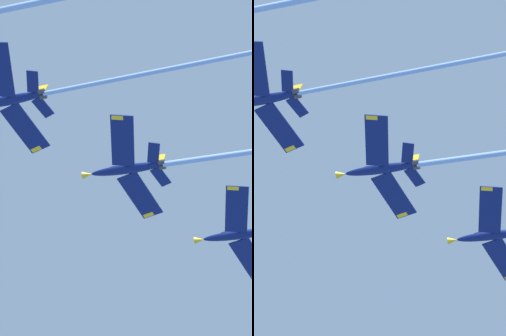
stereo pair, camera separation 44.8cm
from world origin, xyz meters
The scene contains 2 objects.
jet_second centered at (0.58, -5.06, 107.95)m, with size 34.66×34.64×9.38m.
jet_third centered at (22.53, -5.09, 104.35)m, with size 33.30×32.44×8.88m.
Camera 1 is at (-13.22, -57.71, 1.54)m, focal length 82.82 mm.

